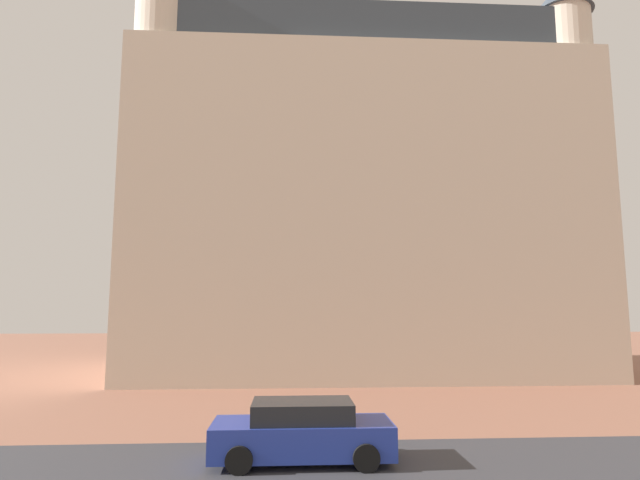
# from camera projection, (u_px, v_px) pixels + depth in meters

# --- Properties ---
(ground_plane) EXTENTS (120.00, 120.00, 0.00)m
(ground_plane) POSITION_uv_depth(u_px,v_px,m) (305.00, 462.00, 12.57)
(ground_plane) COLOR #93604C
(landmark_building) EXTENTS (25.36, 13.44, 35.97)m
(landmark_building) POSITION_uv_depth(u_px,v_px,m) (355.00, 197.00, 31.73)
(landmark_building) COLOR beige
(landmark_building) RESTS_ON ground_plane
(car_blue) EXTENTS (4.45, 1.93, 1.47)m
(car_blue) POSITION_uv_depth(u_px,v_px,m) (302.00, 432.00, 12.68)
(car_blue) COLOR #23389E
(car_blue) RESTS_ON ground_plane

